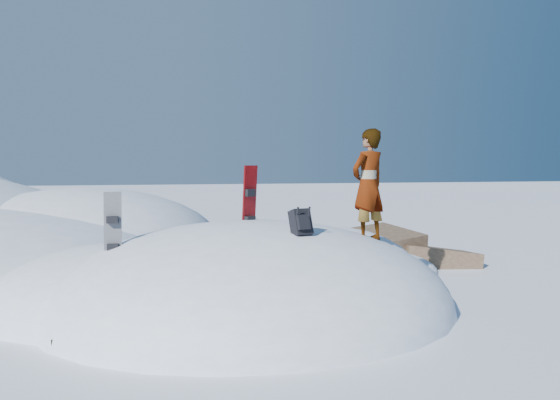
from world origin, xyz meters
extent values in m
plane|color=white|center=(0.00, 0.00, 0.00)|extent=(120.00, 120.00, 0.00)
ellipsoid|color=white|center=(0.00, 0.00, 0.00)|extent=(7.00, 6.00, 3.00)
ellipsoid|color=white|center=(-2.20, 0.60, 0.00)|extent=(4.40, 4.00, 2.20)
ellipsoid|color=white|center=(1.80, 0.80, 0.00)|extent=(3.60, 3.20, 2.50)
ellipsoid|color=white|center=(-3.50, 7.50, 0.00)|extent=(8.00, 8.00, 3.60)
cube|color=brown|center=(3.60, 3.40, 0.10)|extent=(2.82, 2.41, 1.62)
cube|color=brown|center=(5.20, 3.00, -0.10)|extent=(2.16, 1.80, 1.33)
cube|color=brown|center=(4.20, 4.60, 0.00)|extent=(2.08, 2.01, 1.10)
ellipsoid|color=white|center=(3.20, 2.40, 0.00)|extent=(3.20, 2.40, 1.00)
cube|color=red|center=(0.06, 0.44, 1.64)|extent=(0.32, 0.28, 1.59)
cube|color=black|center=(0.06, 0.38, 1.96)|extent=(0.22, 0.20, 0.13)
cube|color=black|center=(0.06, 0.38, 1.48)|extent=(0.22, 0.20, 0.13)
cube|color=black|center=(-2.23, -0.10, 1.30)|extent=(0.28, 0.16, 1.45)
cube|color=black|center=(-2.23, -0.16, 1.59)|extent=(0.18, 0.12, 0.12)
cube|color=black|center=(-2.23, -0.16, 1.16)|extent=(0.18, 0.12, 0.12)
cube|color=black|center=(0.60, -0.99, 1.56)|extent=(0.37, 0.38, 0.45)
cube|color=black|center=(0.60, -1.11, 1.58)|extent=(0.24, 0.20, 0.24)
cylinder|color=black|center=(0.51, -1.10, 1.67)|extent=(0.03, 0.16, 0.30)
cylinder|color=black|center=(0.69, -1.10, 1.67)|extent=(0.03, 0.16, 0.30)
cube|color=black|center=(-2.64, -1.35, 0.09)|extent=(0.64, 0.46, 0.17)
cube|color=black|center=(-2.36, -1.16, 0.17)|extent=(0.41, 0.38, 0.11)
imported|color=slate|center=(2.03, -0.24, 2.10)|extent=(0.83, 0.71, 1.93)
camera|label=1|loc=(-1.70, -9.02, 2.45)|focal=35.00mm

